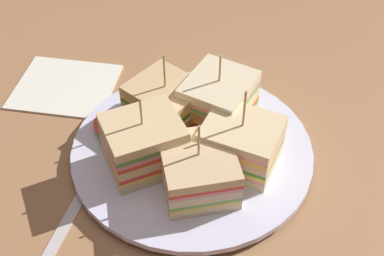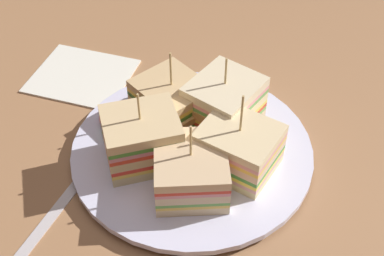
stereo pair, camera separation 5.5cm
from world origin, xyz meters
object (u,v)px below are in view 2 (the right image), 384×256
(napkin, at_px, (82,75))
(sandwich_wedge_2, at_px, (191,170))
(plate, at_px, (192,150))
(sandwich_wedge_4, at_px, (224,103))
(sandwich_wedge_3, at_px, (238,148))
(spoon, at_px, (75,184))
(sandwich_wedge_1, at_px, (143,139))
(sandwich_wedge_0, at_px, (172,101))

(napkin, bearing_deg, sandwich_wedge_2, -39.61)
(plate, relative_size, sandwich_wedge_4, 2.73)
(sandwich_wedge_3, distance_m, napkin, 0.26)
(plate, distance_m, sandwich_wedge_2, 0.06)
(sandwich_wedge_3, distance_m, spoon, 0.18)
(sandwich_wedge_2, xyz_separation_m, sandwich_wedge_3, (0.04, 0.04, 0.00))
(sandwich_wedge_1, relative_size, napkin, 0.80)
(sandwich_wedge_2, xyz_separation_m, spoon, (-0.12, -0.02, -0.03))
(spoon, bearing_deg, sandwich_wedge_2, -70.00)
(sandwich_wedge_2, bearing_deg, napkin, 33.41)
(sandwich_wedge_0, xyz_separation_m, sandwich_wedge_1, (-0.01, -0.07, 0.00))
(plate, distance_m, sandwich_wedge_0, 0.06)
(sandwich_wedge_0, distance_m, napkin, 0.16)
(plate, xyz_separation_m, sandwich_wedge_0, (-0.03, 0.04, 0.03))
(sandwich_wedge_2, relative_size, sandwich_wedge_4, 0.97)
(sandwich_wedge_0, height_order, sandwich_wedge_3, sandwich_wedge_3)
(sandwich_wedge_0, relative_size, sandwich_wedge_1, 1.03)
(sandwich_wedge_2, height_order, sandwich_wedge_3, sandwich_wedge_3)
(plate, height_order, sandwich_wedge_4, sandwich_wedge_4)
(plate, xyz_separation_m, spoon, (-0.11, -0.08, -0.00))
(plate, xyz_separation_m, sandwich_wedge_2, (0.01, -0.05, 0.03))
(sandwich_wedge_0, height_order, napkin, sandwich_wedge_0)
(sandwich_wedge_2, distance_m, sandwich_wedge_4, 0.10)
(plate, relative_size, napkin, 2.14)
(plate, bearing_deg, sandwich_wedge_3, -14.39)
(sandwich_wedge_0, xyz_separation_m, sandwich_wedge_3, (0.09, -0.06, 0.00))
(sandwich_wedge_0, height_order, sandwich_wedge_1, same)
(sandwich_wedge_2, bearing_deg, sandwich_wedge_4, -24.38)
(sandwich_wedge_2, bearing_deg, spoon, 82.80)
(sandwich_wedge_2, relative_size, sandwich_wedge_3, 0.98)
(sandwich_wedge_3, bearing_deg, napkin, -8.38)
(plate, height_order, spoon, plate)
(sandwich_wedge_3, height_order, napkin, sandwich_wedge_3)
(sandwich_wedge_3, distance_m, sandwich_wedge_4, 0.07)
(sandwich_wedge_1, height_order, spoon, sandwich_wedge_1)
(spoon, relative_size, napkin, 1.20)
(sandwich_wedge_3, xyz_separation_m, napkin, (-0.23, 0.12, -0.04))
(sandwich_wedge_1, bearing_deg, sandwich_wedge_4, 17.38)
(sandwich_wedge_3, bearing_deg, sandwich_wedge_4, -47.34)
(sandwich_wedge_3, xyz_separation_m, spoon, (-0.17, -0.06, -0.04))
(sandwich_wedge_1, height_order, sandwich_wedge_3, sandwich_wedge_3)
(spoon, bearing_deg, plate, -45.88)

